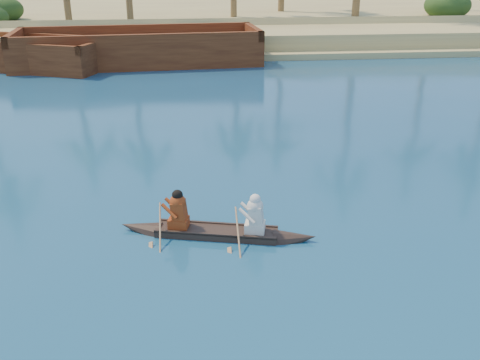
{
  "coord_description": "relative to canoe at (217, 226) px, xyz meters",
  "views": [
    {
      "loc": [
        -8.56,
        -9.15,
        5.83
      ],
      "look_at": [
        -7.38,
        2.27,
        0.95
      ],
      "focal_mm": 40.0,
      "sensor_mm": 36.0,
      "label": 1
    }
  ],
  "objects": [
    {
      "name": "canoe",
      "position": [
        0.0,
        0.0,
        0.0
      ],
      "size": [
        4.44,
        1.6,
        1.22
      ],
      "rotation": [
        0.0,
        0.0,
        -0.23
      ],
      "color": "#30221A",
      "rests_on": "ground"
    },
    {
      "name": "barge_mid",
      "position": [
        -3.11,
        20.62,
        0.56
      ],
      "size": [
        13.85,
        5.51,
        2.26
      ],
      "rotation": [
        0.0,
        0.0,
        0.07
      ],
      "color": "brown",
      "rests_on": "ground"
    },
    {
      "name": "shrub_cluster",
      "position": [
        8.0,
        30.12,
        0.96
      ],
      "size": [
        100.0,
        6.0,
        2.4
      ],
      "primitive_type": null,
      "color": "#293F16",
      "rests_on": "ground"
    },
    {
      "name": "sandy_embankment",
      "position": [
        8.0,
        45.51,
        0.29
      ],
      "size": [
        150.0,
        51.0,
        1.5
      ],
      "color": "tan",
      "rests_on": "ground"
    },
    {
      "name": "barge_left",
      "position": [
        -10.17,
        20.62,
        0.42
      ],
      "size": [
        11.75,
        7.64,
        1.86
      ],
      "rotation": [
        0.0,
        0.0,
        -0.38
      ],
      "color": "brown",
      "rests_on": "ground"
    }
  ]
}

